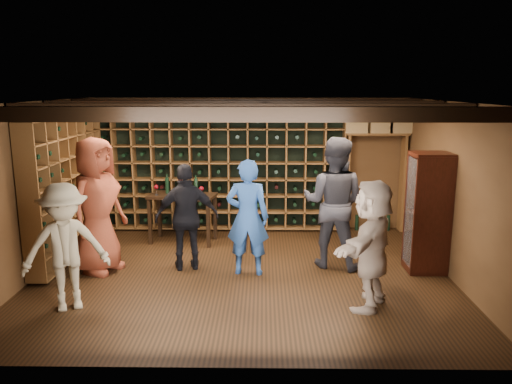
{
  "coord_description": "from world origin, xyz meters",
  "views": [
    {
      "loc": [
        0.3,
        -6.93,
        2.71
      ],
      "look_at": [
        0.19,
        0.2,
        1.2
      ],
      "focal_mm": 35.0,
      "sensor_mm": 36.0,
      "label": 1
    }
  ],
  "objects_px": {
    "guest_red_floral": "(97,206)",
    "guest_beige": "(372,244)",
    "guest_woman_black": "(187,217)",
    "tasting_table": "(182,200)",
    "man_grey_suit": "(334,203)",
    "guest_khaki": "(65,247)",
    "display_cabinet": "(427,215)",
    "man_blue_shirt": "(248,217)"
  },
  "relations": [
    {
      "from": "guest_beige",
      "to": "tasting_table",
      "type": "height_order",
      "value": "guest_beige"
    },
    {
      "from": "guest_khaki",
      "to": "tasting_table",
      "type": "xyz_separation_m",
      "value": [
        0.99,
        2.73,
        -0.03
      ]
    },
    {
      "from": "tasting_table",
      "to": "man_blue_shirt",
      "type": "bearing_deg",
      "value": -42.88
    },
    {
      "from": "man_blue_shirt",
      "to": "guest_red_floral",
      "type": "distance_m",
      "value": 2.21
    },
    {
      "from": "man_grey_suit",
      "to": "guest_woman_black",
      "type": "xyz_separation_m",
      "value": [
        -2.19,
        -0.18,
        -0.19
      ]
    },
    {
      "from": "man_blue_shirt",
      "to": "guest_khaki",
      "type": "height_order",
      "value": "man_blue_shirt"
    },
    {
      "from": "guest_khaki",
      "to": "tasting_table",
      "type": "height_order",
      "value": "guest_khaki"
    },
    {
      "from": "man_blue_shirt",
      "to": "guest_beige",
      "type": "xyz_separation_m",
      "value": [
        1.56,
        -1.11,
        -0.04
      ]
    },
    {
      "from": "guest_red_floral",
      "to": "display_cabinet",
      "type": "bearing_deg",
      "value": -66.16
    },
    {
      "from": "man_blue_shirt",
      "to": "guest_red_floral",
      "type": "bearing_deg",
      "value": 2.52
    },
    {
      "from": "display_cabinet",
      "to": "guest_woman_black",
      "type": "bearing_deg",
      "value": 179.68
    },
    {
      "from": "display_cabinet",
      "to": "guest_woman_black",
      "type": "height_order",
      "value": "display_cabinet"
    },
    {
      "from": "man_grey_suit",
      "to": "guest_woman_black",
      "type": "distance_m",
      "value": 2.21
    },
    {
      "from": "guest_red_floral",
      "to": "tasting_table",
      "type": "height_order",
      "value": "guest_red_floral"
    },
    {
      "from": "guest_red_floral",
      "to": "guest_woman_black",
      "type": "distance_m",
      "value": 1.32
    },
    {
      "from": "tasting_table",
      "to": "display_cabinet",
      "type": "bearing_deg",
      "value": -10.7
    },
    {
      "from": "display_cabinet",
      "to": "man_blue_shirt",
      "type": "distance_m",
      "value": 2.64
    },
    {
      "from": "guest_beige",
      "to": "guest_khaki",
      "type": "bearing_deg",
      "value": -59.98
    },
    {
      "from": "guest_khaki",
      "to": "guest_beige",
      "type": "height_order",
      "value": "guest_beige"
    },
    {
      "from": "man_blue_shirt",
      "to": "guest_red_floral",
      "type": "xyz_separation_m",
      "value": [
        -2.21,
        0.08,
        0.15
      ]
    },
    {
      "from": "man_grey_suit",
      "to": "guest_beige",
      "type": "bearing_deg",
      "value": 121.08
    },
    {
      "from": "man_blue_shirt",
      "to": "guest_beige",
      "type": "bearing_deg",
      "value": 149.09
    },
    {
      "from": "guest_khaki",
      "to": "guest_beige",
      "type": "relative_size",
      "value": 0.98
    },
    {
      "from": "man_grey_suit",
      "to": "guest_khaki",
      "type": "bearing_deg",
      "value": 44.97
    },
    {
      "from": "guest_red_floral",
      "to": "tasting_table",
      "type": "relative_size",
      "value": 1.65
    },
    {
      "from": "guest_red_floral",
      "to": "guest_khaki",
      "type": "height_order",
      "value": "guest_red_floral"
    },
    {
      "from": "guest_woman_black",
      "to": "tasting_table",
      "type": "distance_m",
      "value": 1.36
    },
    {
      "from": "man_grey_suit",
      "to": "guest_red_floral",
      "type": "height_order",
      "value": "guest_red_floral"
    },
    {
      "from": "guest_red_floral",
      "to": "guest_beige",
      "type": "relative_size",
      "value": 1.24
    },
    {
      "from": "display_cabinet",
      "to": "tasting_table",
      "type": "distance_m",
      "value": 4.06
    },
    {
      "from": "man_grey_suit",
      "to": "guest_khaki",
      "type": "height_order",
      "value": "man_grey_suit"
    },
    {
      "from": "guest_woman_black",
      "to": "display_cabinet",
      "type": "bearing_deg",
      "value": 167.64
    },
    {
      "from": "display_cabinet",
      "to": "guest_red_floral",
      "type": "height_order",
      "value": "guest_red_floral"
    },
    {
      "from": "display_cabinet",
      "to": "guest_khaki",
      "type": "relative_size",
      "value": 1.1
    },
    {
      "from": "guest_red_floral",
      "to": "guest_beige",
      "type": "height_order",
      "value": "guest_red_floral"
    },
    {
      "from": "man_grey_suit",
      "to": "guest_beige",
      "type": "xyz_separation_m",
      "value": [
        0.27,
        -1.46,
        -0.18
      ]
    },
    {
      "from": "guest_woman_black",
      "to": "tasting_table",
      "type": "bearing_deg",
      "value": -89.9
    },
    {
      "from": "guest_beige",
      "to": "tasting_table",
      "type": "xyz_separation_m",
      "value": [
        -2.75,
        2.61,
        -0.05
      ]
    },
    {
      "from": "man_grey_suit",
      "to": "guest_beige",
      "type": "distance_m",
      "value": 1.5
    },
    {
      "from": "guest_red_floral",
      "to": "tasting_table",
      "type": "xyz_separation_m",
      "value": [
        1.01,
        1.43,
        -0.24
      ]
    },
    {
      "from": "display_cabinet",
      "to": "guest_woman_black",
      "type": "distance_m",
      "value": 3.55
    },
    {
      "from": "man_grey_suit",
      "to": "guest_khaki",
      "type": "relative_size",
      "value": 1.25
    }
  ]
}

